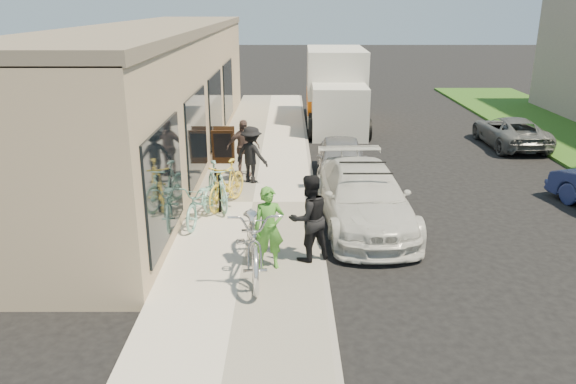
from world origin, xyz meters
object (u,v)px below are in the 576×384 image
object	(u,v)px
moving_truck	(336,92)
man_standing	(309,218)
sedan_white	(364,197)
cruiser_bike_a	(217,185)
tandem_bike	(254,237)
cruiser_bike_b	(201,202)
bike_rack	(218,186)
sedan_silver	(341,159)
far_car_gray	(510,132)
woman_rider	(269,228)
bystander_b	(243,148)
cruiser_bike_c	(227,184)
bystander_a	(252,155)
sandwich_board	(223,146)

from	to	relation	value
moving_truck	man_standing	bearing A→B (deg)	-95.45
sedan_white	cruiser_bike_a	bearing A→B (deg)	163.49
tandem_bike	moving_truck	bearing A→B (deg)	73.76
man_standing	cruiser_bike_b	size ratio (longest dim) A/B	0.94
bike_rack	sedan_silver	size ratio (longest dim) A/B	0.26
man_standing	cruiser_bike_a	xyz separation A→B (m)	(-2.09, 2.94, -0.31)
moving_truck	sedan_silver	bearing A→B (deg)	-92.04
sedan_silver	moving_truck	distance (m)	7.82
far_car_gray	woman_rider	size ratio (longest dim) A/B	2.43
sedan_white	bystander_b	distance (m)	4.57
bystander_b	cruiser_bike_c	bearing A→B (deg)	-108.43
bystander_a	far_car_gray	bearing A→B (deg)	-119.36
sedan_silver	tandem_bike	distance (m)	6.59
cruiser_bike_c	bystander_b	bearing A→B (deg)	106.07
bike_rack	sedan_white	xyz separation A→B (m)	(3.40, -0.74, -0.02)
sandwich_board	sedan_white	world-z (taller)	sedan_white
man_standing	bystander_b	bearing A→B (deg)	-101.68
sedan_silver	sedan_white	bearing A→B (deg)	-83.60
cruiser_bike_b	bystander_a	world-z (taller)	bystander_a
bystander_b	sedan_silver	bearing A→B (deg)	-11.27
woman_rider	bystander_b	world-z (taller)	bystander_b
bystander_b	bike_rack	bearing A→B (deg)	-112.40
woman_rider	cruiser_bike_a	size ratio (longest dim) A/B	0.87
bike_rack	cruiser_bike_c	distance (m)	0.25
sedan_silver	man_standing	xyz separation A→B (m)	(-1.14, -5.69, 0.40)
far_car_gray	bystander_b	distance (m)	10.00
bystander_a	tandem_bike	bearing A→B (deg)	126.89
bystander_b	cruiser_bike_b	bearing A→B (deg)	-114.41
tandem_bike	cruiser_bike_b	size ratio (longest dim) A/B	1.46
man_standing	bystander_a	bearing A→B (deg)	-102.57
sedan_white	cruiser_bike_a	xyz separation A→B (m)	(-3.42, 0.82, 0.01)
cruiser_bike_a	sandwich_board	bearing A→B (deg)	73.23
cruiser_bike_c	sedan_white	bearing A→B (deg)	5.27
moving_truck	bystander_b	world-z (taller)	moving_truck
cruiser_bike_a	bike_rack	bearing A→B (deg)	-99.93
bike_rack	cruiser_bike_b	distance (m)	0.98
bystander_b	bystander_a	bearing A→B (deg)	-80.60
moving_truck	bystander_a	xyz separation A→B (m)	(-2.99, -8.53, -0.43)
moving_truck	far_car_gray	world-z (taller)	moving_truck
far_car_gray	woman_rider	bearing A→B (deg)	49.70
cruiser_bike_c	moving_truck	bearing A→B (deg)	92.40
sandwich_board	cruiser_bike_b	bearing A→B (deg)	-90.37
bystander_a	bike_rack	bearing A→B (deg)	104.39
sandwich_board	bystander_b	xyz separation A→B (m)	(0.71, -1.28, 0.25)
sedan_silver	cruiser_bike_c	bearing A→B (deg)	-134.97
moving_truck	cruiser_bike_a	xyz separation A→B (m)	(-3.70, -10.51, -0.67)
man_standing	bystander_a	distance (m)	5.12
man_standing	cruiser_bike_b	xyz separation A→B (m)	(-2.35, 1.93, -0.37)
sedan_white	cruiser_bike_c	xyz separation A→B (m)	(-3.20, 0.89, 0.02)
bike_rack	tandem_bike	distance (m)	3.56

